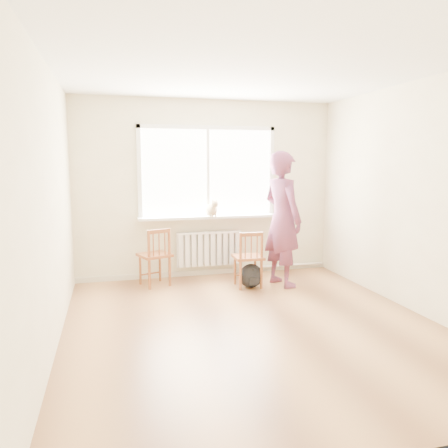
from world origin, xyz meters
TOP-DOWN VIEW (x-y plane):
  - floor at (0.00, 0.00)m, footprint 4.50×4.50m
  - ceiling at (0.00, 0.00)m, footprint 4.50×4.50m
  - back_wall at (0.00, 2.25)m, footprint 4.00×0.01m
  - window at (0.00, 2.22)m, footprint 2.12×0.05m
  - windowsill at (0.00, 2.14)m, footprint 2.15×0.22m
  - radiator at (0.00, 2.16)m, footprint 1.00×0.12m
  - heating_pipe at (1.25, 2.19)m, footprint 1.40×0.04m
  - baseboard at (0.00, 2.23)m, footprint 4.00×0.03m
  - chair_left at (-0.85, 1.81)m, footprint 0.52×0.51m
  - chair_right at (0.41, 1.40)m, footprint 0.41×0.39m
  - person at (0.90, 1.41)m, footprint 0.65×0.80m
  - cat at (0.02, 2.05)m, footprint 0.22×0.40m
  - backpack at (0.43, 1.38)m, footprint 0.38×0.31m

SIDE VIEW (x-z plane):
  - floor at x=0.00m, z-range 0.00..0.00m
  - baseboard at x=0.00m, z-range 0.00..0.08m
  - heating_pipe at x=1.25m, z-range 0.06..0.10m
  - backpack at x=0.43m, z-range 0.00..0.34m
  - chair_right at x=0.41m, z-range 0.00..0.81m
  - chair_left at x=-0.85m, z-range 0.00..0.84m
  - radiator at x=0.00m, z-range 0.16..0.71m
  - windowsill at x=0.00m, z-range 0.91..0.95m
  - person at x=0.90m, z-range 0.00..1.92m
  - cat at x=0.02m, z-range 0.92..1.19m
  - back_wall at x=0.00m, z-range 0.00..2.70m
  - window at x=0.00m, z-range 0.95..2.37m
  - ceiling at x=0.00m, z-range 2.70..2.70m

